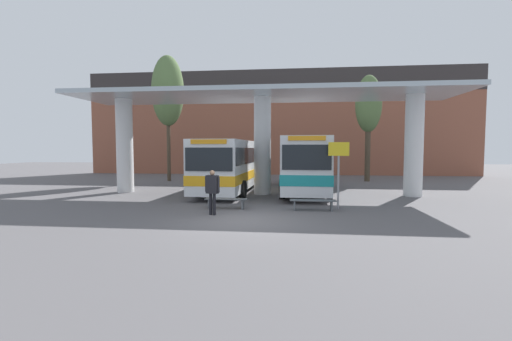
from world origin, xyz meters
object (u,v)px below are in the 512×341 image
waiting_bench_near_pillar (313,202)px  poplar_tree_behind_left (369,106)px  transit_bus_center_bay (305,162)px  info_sign_platform (339,161)px  poplar_tree_behind_right (168,92)px  waiting_bench_mid_platform (226,201)px  pedestrian_waiting (212,188)px  transit_bus_left_bay (233,163)px

waiting_bench_near_pillar → poplar_tree_behind_left: 15.93m
transit_bus_center_bay → info_sign_platform: size_ratio=3.54×
waiting_bench_near_pillar → info_sign_platform: info_sign_platform is taller
transit_bus_center_bay → waiting_bench_near_pillar: transit_bus_center_bay is taller
transit_bus_center_bay → poplar_tree_behind_right: 13.64m
waiting_bench_mid_platform → info_sign_platform: bearing=6.4°
pedestrian_waiting → transit_bus_center_bay: bearing=80.4°
transit_bus_center_bay → poplar_tree_behind_right: poplar_tree_behind_right is taller
transit_bus_center_bay → poplar_tree_behind_left: poplar_tree_behind_left is taller
waiting_bench_mid_platform → pedestrian_waiting: pedestrian_waiting is taller
transit_bus_left_bay → transit_bus_center_bay: 4.55m
transit_bus_center_bay → waiting_bench_mid_platform: bearing=61.4°
waiting_bench_mid_platform → poplar_tree_behind_right: poplar_tree_behind_right is taller
transit_bus_left_bay → poplar_tree_behind_right: (-6.42, 5.76, 5.57)m
info_sign_platform → poplar_tree_behind_left: size_ratio=0.34×
waiting_bench_near_pillar → pedestrian_waiting: pedestrian_waiting is taller
poplar_tree_behind_right → transit_bus_center_bay: bearing=-28.6°
info_sign_platform → transit_bus_left_bay: bearing=133.6°
transit_bus_left_bay → poplar_tree_behind_left: bearing=-141.3°
poplar_tree_behind_left → poplar_tree_behind_right: poplar_tree_behind_right is taller
transit_bus_center_bay → waiting_bench_mid_platform: transit_bus_center_bay is taller
waiting_bench_near_pillar → pedestrian_waiting: bearing=-160.4°
transit_bus_left_bay → poplar_tree_behind_right: size_ratio=1.07×
transit_bus_left_bay → info_sign_platform: bearing=135.8°
waiting_bench_near_pillar → pedestrian_waiting: 4.39m
waiting_bench_near_pillar → poplar_tree_behind_right: 18.06m
waiting_bench_near_pillar → poplar_tree_behind_right: (-11.11, 12.42, 6.97)m
pedestrian_waiting → poplar_tree_behind_left: poplar_tree_behind_left is taller
poplar_tree_behind_left → poplar_tree_behind_right: bearing=-174.7°
waiting_bench_near_pillar → waiting_bench_mid_platform: 3.81m
waiting_bench_mid_platform → pedestrian_waiting: size_ratio=1.03×
transit_bus_left_bay → waiting_bench_mid_platform: (0.88, -6.66, -1.41)m
transit_bus_center_bay → waiting_bench_near_pillar: 6.61m
transit_bus_center_bay → waiting_bench_near_pillar: (0.15, -6.44, -1.49)m
transit_bus_left_bay → pedestrian_waiting: 8.16m
waiting_bench_mid_platform → pedestrian_waiting: (-0.27, -1.45, 0.75)m
transit_bus_left_bay → poplar_tree_behind_left: (9.81, 7.27, 4.38)m
info_sign_platform → poplar_tree_behind_right: (-12.24, 11.87, 5.22)m
waiting_bench_mid_platform → poplar_tree_behind_left: poplar_tree_behind_left is taller
transit_bus_left_bay → info_sign_platform: transit_bus_left_bay is taller
info_sign_platform → poplar_tree_behind_right: 17.83m
transit_bus_left_bay → info_sign_platform: size_ratio=3.72×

